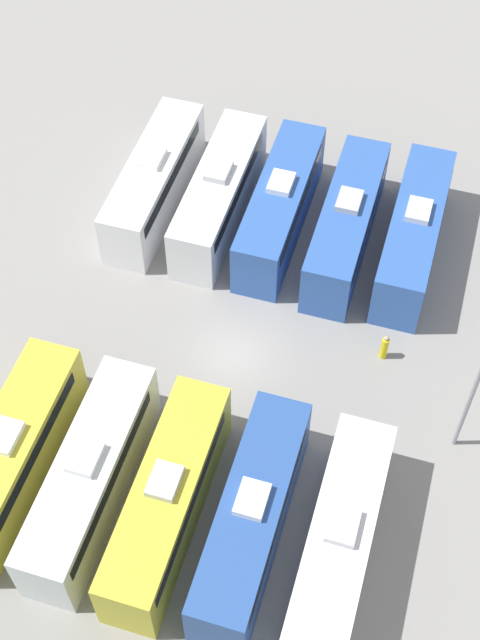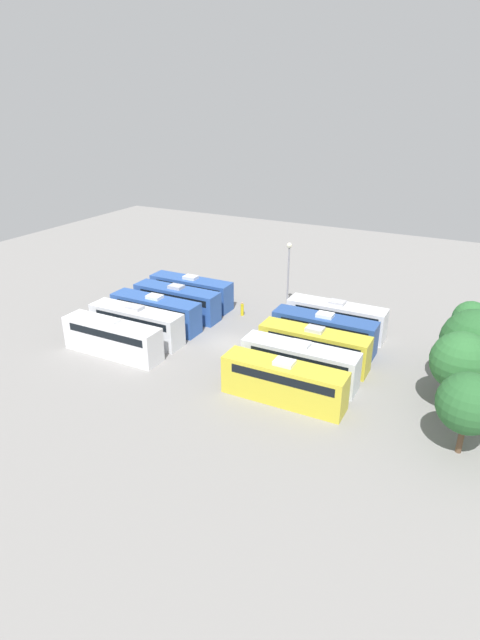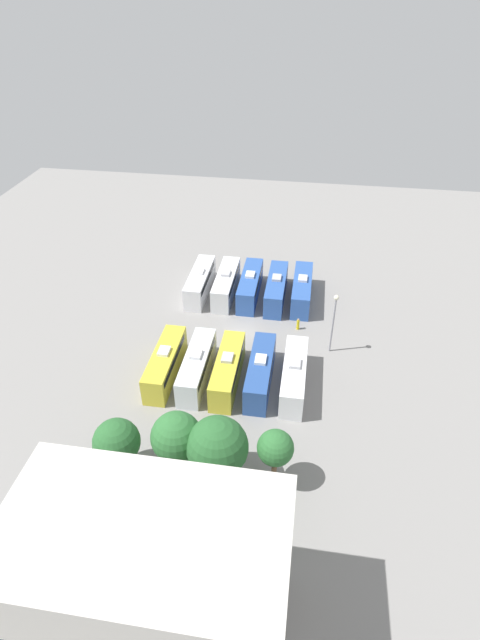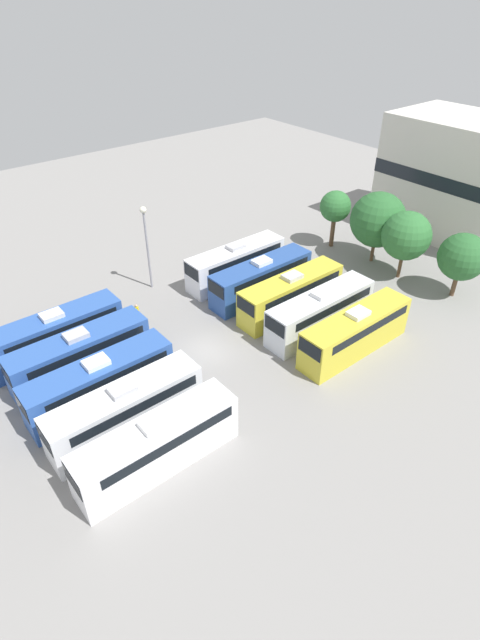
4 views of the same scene
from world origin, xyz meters
TOP-DOWN VIEW (x-y plane):
  - ground_plane at (0.00, 0.00)m, footprint 109.57×109.57m
  - bus_0 at (-7.15, -8.89)m, footprint 2.49×10.21m
  - bus_1 at (-3.63, -8.55)m, footprint 2.49×10.21m
  - bus_2 at (0.04, -8.79)m, footprint 2.49×10.21m
  - bus_3 at (3.42, -8.70)m, footprint 2.49×10.21m
  - bus_4 at (7.14, -8.65)m, footprint 2.49×10.21m
  - bus_5 at (-7.26, 8.85)m, footprint 2.49×10.21m
  - bus_6 at (-3.55, 8.80)m, footprint 2.49×10.21m
  - bus_7 at (0.05, 9.06)m, footprint 2.49×10.21m
  - bus_8 at (3.55, 8.99)m, footprint 2.49×10.21m
  - bus_9 at (7.16, 9.04)m, footprint 2.49×10.21m
  - worker_person at (-7.10, -2.07)m, footprint 0.36×0.36m
  - light_pole at (-11.18, 1.75)m, footprint 0.60×0.60m
  - tree_0 at (-6.34, 21.38)m, footprint 3.24×3.24m
  - tree_1 at (-1.39, 22.04)m, footprint 5.45×5.45m
  - tree_2 at (2.40, 21.40)m, footprint 4.60×4.60m
  - tree_3 at (7.61, 22.41)m, footprint 4.23×4.23m
  - depot_building at (0.40, 34.81)m, footprint 17.29×10.02m

SIDE VIEW (x-z plane):
  - ground_plane at x=0.00m, z-range 0.00..0.00m
  - worker_person at x=-7.10m, z-range -0.06..1.56m
  - bus_0 at x=-7.15m, z-range -0.01..3.65m
  - bus_1 at x=-3.63m, z-range -0.01..3.65m
  - bus_2 at x=0.04m, z-range -0.01..3.65m
  - bus_3 at x=3.42m, z-range -0.01..3.65m
  - bus_4 at x=7.14m, z-range -0.01..3.65m
  - bus_5 at x=-7.26m, z-range -0.01..3.65m
  - bus_6 at x=-3.55m, z-range -0.01..3.65m
  - bus_7 at x=0.05m, z-range -0.01..3.65m
  - bus_8 at x=3.55m, z-range -0.01..3.65m
  - bus_9 at x=7.16m, z-range -0.01..3.65m
  - tree_3 at x=7.61m, z-range 0.91..6.98m
  - tree_2 at x=2.40m, z-range 1.03..7.72m
  - tree_0 at x=-6.34m, z-range 1.39..7.53m
  - tree_1 at x=-1.39m, z-range 0.89..8.13m
  - light_pole at x=-11.18m, z-range 1.41..9.41m
  - depot_building at x=0.40m, z-range 0.07..12.37m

